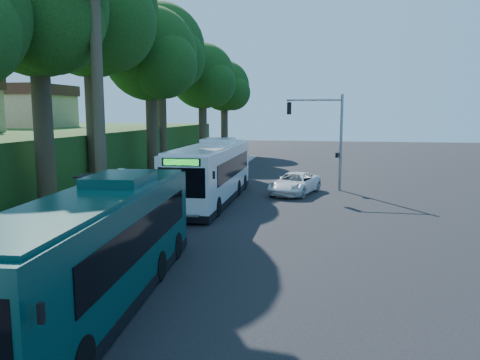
% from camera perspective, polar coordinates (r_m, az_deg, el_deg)
% --- Properties ---
extents(ground, '(140.00, 140.00, 0.00)m').
position_cam_1_polar(ground, '(25.77, 1.81, -4.55)').
color(ground, black).
rests_on(ground, ground).
extents(sidewalk, '(4.50, 70.00, 0.12)m').
position_cam_1_polar(sidewalk, '(27.78, -13.27, -3.70)').
color(sidewalk, gray).
rests_on(sidewalk, ground).
extents(red_curb, '(0.25, 30.00, 0.13)m').
position_cam_1_polar(red_curb, '(23.31, -12.04, -5.95)').
color(red_curb, maroon).
rests_on(red_curb, ground).
extents(grass_verge, '(8.00, 70.00, 0.06)m').
position_cam_1_polar(grass_verge, '(34.71, -18.58, -1.60)').
color(grass_verge, '#234719').
rests_on(grass_verge, ground).
extents(bus_shelter, '(3.20, 1.51, 2.55)m').
position_cam_1_polar(bus_shelter, '(24.91, -15.95, -1.08)').
color(bus_shelter, black).
rests_on(bus_shelter, ground).
extents(stop_sign_pole, '(0.35, 0.06, 3.17)m').
position_cam_1_polar(stop_sign_pole, '(22.16, -14.14, -1.42)').
color(stop_sign_pole, gray).
rests_on(stop_sign_pole, ground).
extents(traffic_signal_pole, '(4.10, 0.30, 7.00)m').
position_cam_1_polar(traffic_signal_pole, '(34.86, 10.56, 6.00)').
color(traffic_signal_pole, gray).
rests_on(traffic_signal_pole, ground).
extents(hillside_backdrop, '(24.00, 60.00, 8.80)m').
position_cam_1_polar(hillside_backdrop, '(50.11, -26.46, 3.65)').
color(hillside_backdrop, '#234719').
rests_on(hillside_backdrop, ground).
extents(tree_0, '(8.40, 8.00, 15.70)m').
position_cam_1_polar(tree_0, '(30.14, -23.41, 18.10)').
color(tree_0, '#382B1E').
rests_on(tree_0, ground).
extents(tree_1, '(10.50, 10.00, 18.26)m').
position_cam_1_polar(tree_1, '(37.69, -17.73, 18.61)').
color(tree_1, '#382B1E').
rests_on(tree_1, ground).
extents(tree_2, '(8.82, 8.40, 15.12)m').
position_cam_1_polar(tree_2, '(43.99, -10.77, 14.34)').
color(tree_2, '#382B1E').
rests_on(tree_2, ground).
extents(tree_3, '(10.08, 9.60, 17.28)m').
position_cam_1_polar(tree_3, '(52.29, -9.63, 15.04)').
color(tree_3, '#382B1E').
rests_on(tree_3, ground).
extents(tree_4, '(8.40, 8.00, 14.14)m').
position_cam_1_polar(tree_4, '(58.95, -4.53, 12.14)').
color(tree_4, '#382B1E').
rests_on(tree_4, ground).
extents(tree_5, '(7.35, 7.00, 12.86)m').
position_cam_1_polar(tree_5, '(66.44, -1.86, 11.07)').
color(tree_5, '#382B1E').
rests_on(tree_5, ground).
extents(white_bus, '(3.03, 13.29, 3.95)m').
position_cam_1_polar(white_bus, '(30.16, -3.46, 1.04)').
color(white_bus, silver).
rests_on(white_bus, ground).
extents(teal_bus, '(3.63, 12.51, 3.68)m').
position_cam_1_polar(teal_bus, '(14.61, -16.79, -7.66)').
color(teal_bus, '#093532').
rests_on(teal_bus, ground).
extents(pickup, '(3.85, 5.82, 1.48)m').
position_cam_1_polar(pickup, '(33.20, 6.68, -0.41)').
color(pickup, white).
rests_on(pickup, ground).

